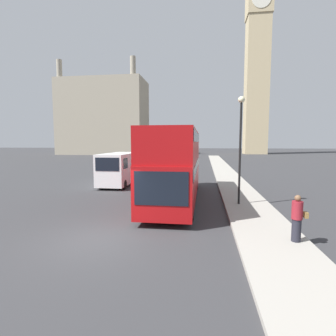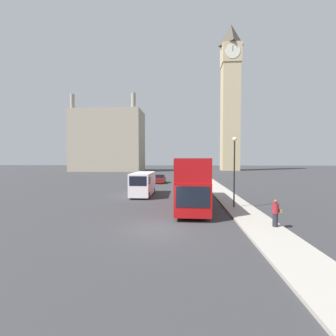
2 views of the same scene
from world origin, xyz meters
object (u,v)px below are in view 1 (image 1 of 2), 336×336
street_lamp (241,134)px  pedestrian (297,218)px  red_double_decker_bus (176,162)px  parked_sedan (156,163)px  clock_tower (257,59)px  white_van (120,168)px

street_lamp → pedestrian: bearing=-77.1°
red_double_decker_bus → parked_sedan: size_ratio=2.60×
clock_tower → pedestrian: clock_tower is taller
pedestrian → clock_tower: bearing=80.7°
street_lamp → parked_sedan: 22.66m
white_van → street_lamp: (8.99, -6.29, 2.59)m
pedestrian → red_double_decker_bus: bearing=127.0°
clock_tower → red_double_decker_bus: 75.49m
white_van → pedestrian: size_ratio=3.65×
parked_sedan → clock_tower: bearing=65.7°
street_lamp → parked_sedan: bearing=112.5°
white_van → street_lamp: 11.28m
street_lamp → red_double_decker_bus: bearing=164.3°
pedestrian → parked_sedan: (-9.83, 26.21, -0.27)m
clock_tower → white_van: size_ratio=9.33×
street_lamp → clock_tower: bearing=79.0°
street_lamp → parked_sedan: street_lamp is taller
white_van → parked_sedan: bearing=88.3°
clock_tower → street_lamp: 75.13m
clock_tower → street_lamp: clock_tower is taller
white_van → pedestrian: 15.63m
parked_sedan → red_double_decker_bus: bearing=-76.0°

